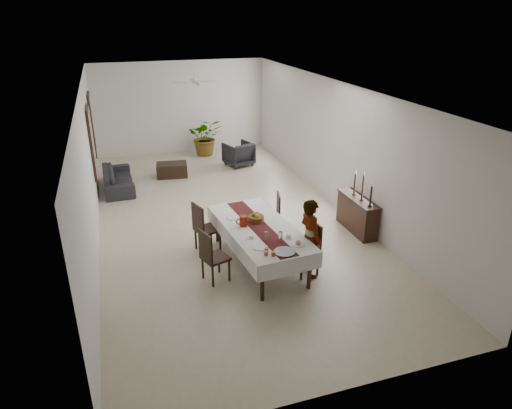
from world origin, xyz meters
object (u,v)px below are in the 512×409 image
Objects in this scene: dining_table_top at (259,228)px; red_pitcher at (243,221)px; sofa at (118,179)px; woman at (310,238)px; sideboard_body at (357,215)px.

dining_table_top is 12.00× the size of red_pitcher.
red_pitcher is 5.63m from sofa.
sofa is (-2.56, 5.25, -0.49)m from dining_table_top.
sofa is at bearing 20.55° from woman.
dining_table_top reaches higher than sofa.
sideboard_body is at bearing -60.89° from woman.
woman is (0.78, -0.73, 0.01)m from dining_table_top.
dining_table_top is 1.28× the size of sofa.
red_pitcher reaches higher than dining_table_top.
sofa is (-3.34, 5.98, -0.50)m from woman.
sideboard_body reaches higher than sofa.
dining_table_top is 1.07m from woman.
woman is 0.79× the size of sofa.
sofa is (-2.27, 5.12, -0.63)m from red_pitcher.
woman is at bearing -142.26° from sideboard_body.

